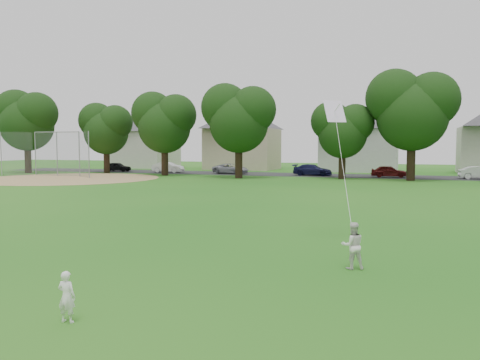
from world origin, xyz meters
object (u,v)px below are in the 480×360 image
(kite, at_px, (343,165))
(baseball_backstop, at_px, (54,154))
(older_boy, at_px, (353,246))
(toddler, at_px, (67,297))

(kite, distance_m, baseball_backstop, 43.14)
(older_boy, bearing_deg, toddler, 29.13)
(toddler, xyz_separation_m, older_boy, (4.47, 5.62, 0.14))
(kite, height_order, baseball_backstop, kite)
(older_boy, height_order, baseball_backstop, baseball_backstop)
(older_boy, distance_m, baseball_backstop, 44.73)
(kite, bearing_deg, baseball_backstop, 142.50)
(toddler, distance_m, baseball_backstop, 45.36)
(baseball_backstop, bearing_deg, kite, -37.50)
(toddler, height_order, baseball_backstop, baseball_backstop)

